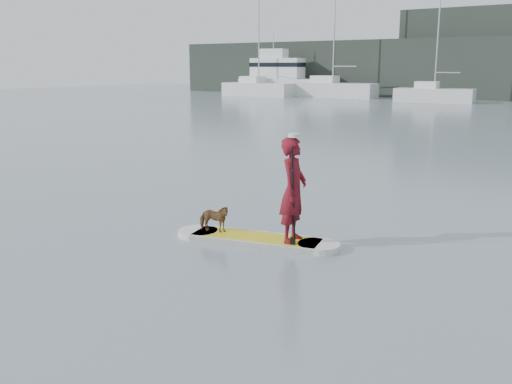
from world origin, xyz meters
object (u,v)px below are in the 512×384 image
Objects in this scene: motor_yacht_b at (282,78)px; sailboat_a at (258,88)px; dog at (214,218)px; paddler at (293,190)px; sailboat_c at (433,94)px; paddleboard at (256,239)px; sailboat_b at (332,88)px.

sailboat_a is at bearing -124.95° from motor_yacht_b.
dog is 54.29m from motor_yacht_b.
paddler is 0.16× the size of sailboat_a.
paddleboard is at bearing -82.55° from sailboat_c.
dog is 0.05× the size of sailboat_a.
motor_yacht_b is (-29.75, 45.98, 0.80)m from paddler.
sailboat_c is (19.22, 0.48, -0.11)m from sailboat_a.
sailboat_a is 0.89× the size of sailboat_b.
sailboat_c is 18.14m from motor_yacht_b.
dog is at bearing -83.68° from sailboat_c.
paddleboard is 0.32× the size of sailboat_c.
sailboat_b is 6.59m from motor_yacht_b.
paddler is 0.20× the size of sailboat_c.
paddler reaches higher than dog.
sailboat_a reaches higher than sailboat_c.
motor_yacht_b reaches higher than dog.
paddler is 3.02× the size of dog.
motor_yacht_b is at bearing 66.81° from sailboat_a.
dog is at bearing -55.08° from sailboat_a.
paddleboard is at bearing -67.86° from sailboat_b.
sailboat_b is (-22.52, 45.75, 0.89)m from paddleboard.
paddleboard is at bearing -94.60° from dog.
sailboat_c reaches higher than motor_yacht_b.
motor_yacht_b is at bearing 172.28° from sailboat_b.
sailboat_c reaches higher than dog.
dog is 0.06× the size of motor_yacht_b.
dog is at bearing -69.64° from motor_yacht_b.
sailboat_a is at bearing 110.65° from paddleboard.
motor_yacht_b is at bearing 18.85° from paddler.
paddleboard is 45.18m from sailboat_c.
dog is (-1.58, -0.40, -0.70)m from paddler.
sailboat_b reaches higher than paddler.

